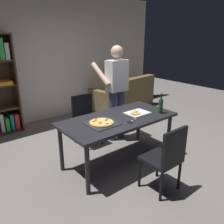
{
  "coord_description": "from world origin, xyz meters",
  "views": [
    {
      "loc": [
        -2.09,
        -2.42,
        1.95
      ],
      "look_at": [
        0.0,
        0.15,
        0.8
      ],
      "focal_mm": 36.72,
      "sensor_mm": 36.0,
      "label": 1
    }
  ],
  "objects_px": {
    "person_serving_pizza": "(116,88)",
    "chair_near_camera": "(166,156)",
    "dining_table": "(118,122)",
    "pepperoni_pizza_on_tray": "(102,123)",
    "couch": "(124,97)",
    "wine_bottle": "(161,106)",
    "kitchen_scissors": "(131,121)",
    "chair_far_side": "(86,116)"
  },
  "relations": [
    {
      "from": "kitchen_scissors",
      "to": "chair_near_camera",
      "type": "bearing_deg",
      "value": -93.12
    },
    {
      "from": "chair_far_side",
      "to": "dining_table",
      "type": "bearing_deg",
      "value": -90.0
    },
    {
      "from": "person_serving_pizza",
      "to": "pepperoni_pizza_on_tray",
      "type": "height_order",
      "value": "person_serving_pizza"
    },
    {
      "from": "chair_far_side",
      "to": "wine_bottle",
      "type": "distance_m",
      "value": 1.39
    },
    {
      "from": "person_serving_pizza",
      "to": "kitchen_scissors",
      "type": "height_order",
      "value": "person_serving_pizza"
    },
    {
      "from": "chair_near_camera",
      "to": "wine_bottle",
      "type": "distance_m",
      "value": 0.99
    },
    {
      "from": "chair_near_camera",
      "to": "kitchen_scissors",
      "type": "xyz_separation_m",
      "value": [
        0.04,
        0.67,
        0.24
      ]
    },
    {
      "from": "dining_table",
      "to": "chair_near_camera",
      "type": "relative_size",
      "value": 1.94
    },
    {
      "from": "couch",
      "to": "wine_bottle",
      "type": "distance_m",
      "value": 2.64
    },
    {
      "from": "pepperoni_pizza_on_tray",
      "to": "wine_bottle",
      "type": "height_order",
      "value": "wine_bottle"
    },
    {
      "from": "chair_near_camera",
      "to": "person_serving_pizza",
      "type": "relative_size",
      "value": 0.51
    },
    {
      "from": "couch",
      "to": "pepperoni_pizza_on_tray",
      "type": "distance_m",
      "value": 3.06
    },
    {
      "from": "couch",
      "to": "kitchen_scissors",
      "type": "height_order",
      "value": "couch"
    },
    {
      "from": "pepperoni_pizza_on_tray",
      "to": "kitchen_scissors",
      "type": "distance_m",
      "value": 0.43
    },
    {
      "from": "dining_table",
      "to": "couch",
      "type": "distance_m",
      "value": 2.78
    },
    {
      "from": "kitchen_scissors",
      "to": "pepperoni_pizza_on_tray",
      "type": "bearing_deg",
      "value": 151.24
    },
    {
      "from": "chair_near_camera",
      "to": "person_serving_pizza",
      "type": "height_order",
      "value": "person_serving_pizza"
    },
    {
      "from": "dining_table",
      "to": "wine_bottle",
      "type": "bearing_deg",
      "value": -21.91
    },
    {
      "from": "chair_far_side",
      "to": "person_serving_pizza",
      "type": "bearing_deg",
      "value": -22.1
    },
    {
      "from": "pepperoni_pizza_on_tray",
      "to": "kitchen_scissors",
      "type": "relative_size",
      "value": 2.02
    },
    {
      "from": "chair_near_camera",
      "to": "chair_far_side",
      "type": "bearing_deg",
      "value": 90.0
    },
    {
      "from": "chair_near_camera",
      "to": "chair_far_side",
      "type": "distance_m",
      "value": 1.83
    },
    {
      "from": "chair_near_camera",
      "to": "pepperoni_pizza_on_tray",
      "type": "bearing_deg",
      "value": 111.13
    },
    {
      "from": "dining_table",
      "to": "pepperoni_pizza_on_tray",
      "type": "height_order",
      "value": "pepperoni_pizza_on_tray"
    },
    {
      "from": "person_serving_pizza",
      "to": "chair_near_camera",
      "type": "bearing_deg",
      "value": -108.62
    },
    {
      "from": "dining_table",
      "to": "kitchen_scissors",
      "type": "distance_m",
      "value": 0.26
    },
    {
      "from": "dining_table",
      "to": "chair_near_camera",
      "type": "distance_m",
      "value": 0.93
    },
    {
      "from": "couch",
      "to": "kitchen_scissors",
      "type": "bearing_deg",
      "value": -129.99
    },
    {
      "from": "chair_far_side",
      "to": "kitchen_scissors",
      "type": "xyz_separation_m",
      "value": [
        0.04,
        -1.16,
        0.24
      ]
    },
    {
      "from": "person_serving_pizza",
      "to": "wine_bottle",
      "type": "distance_m",
      "value": 0.97
    },
    {
      "from": "chair_far_side",
      "to": "couch",
      "type": "xyz_separation_m",
      "value": [
        1.91,
        1.07,
        -0.21
      ]
    },
    {
      "from": "couch",
      "to": "person_serving_pizza",
      "type": "height_order",
      "value": "person_serving_pizza"
    },
    {
      "from": "wine_bottle",
      "to": "chair_near_camera",
      "type": "bearing_deg",
      "value": -134.62
    },
    {
      "from": "chair_near_camera",
      "to": "chair_far_side",
      "type": "relative_size",
      "value": 1.0
    },
    {
      "from": "couch",
      "to": "chair_near_camera",
      "type": "bearing_deg",
      "value": -123.32
    },
    {
      "from": "dining_table",
      "to": "wine_bottle",
      "type": "xyz_separation_m",
      "value": [
        0.65,
        -0.26,
        0.19
      ]
    },
    {
      "from": "couch",
      "to": "person_serving_pizza",
      "type": "distance_m",
      "value": 2.0
    },
    {
      "from": "person_serving_pizza",
      "to": "wine_bottle",
      "type": "xyz_separation_m",
      "value": [
        0.1,
        -0.95,
        -0.13
      ]
    },
    {
      "from": "wine_bottle",
      "to": "kitchen_scissors",
      "type": "relative_size",
      "value": 1.59
    },
    {
      "from": "pepperoni_pizza_on_tray",
      "to": "wine_bottle",
      "type": "xyz_separation_m",
      "value": [
        0.99,
        -0.22,
        0.1
      ]
    },
    {
      "from": "wine_bottle",
      "to": "dining_table",
      "type": "bearing_deg",
      "value": 158.09
    },
    {
      "from": "couch",
      "to": "wine_bottle",
      "type": "height_order",
      "value": "wine_bottle"
    }
  ]
}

